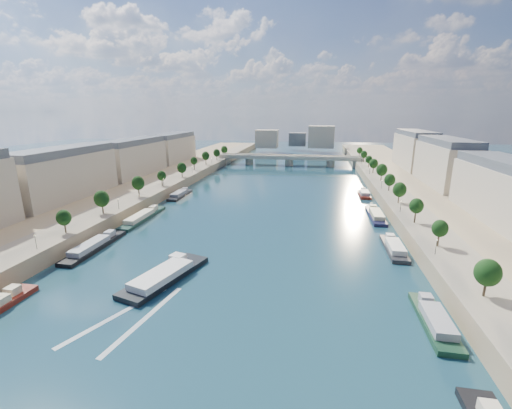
% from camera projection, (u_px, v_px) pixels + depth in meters
% --- Properties ---
extents(ground, '(700.00, 700.00, 0.00)m').
position_uv_depth(ground, '(266.00, 208.00, 151.53)').
color(ground, '#0B2533').
rests_on(ground, ground).
extents(quay_left, '(44.00, 520.00, 5.00)m').
position_uv_depth(quay_left, '(117.00, 195.00, 162.89)').
color(quay_left, '#9E8460').
rests_on(quay_left, ground).
extents(quay_right, '(44.00, 520.00, 5.00)m').
position_uv_depth(quay_right, '(441.00, 210.00, 138.86)').
color(quay_right, '#9E8460').
rests_on(quay_right, ground).
extents(pave_left, '(14.00, 520.00, 0.10)m').
position_uv_depth(pave_left, '(146.00, 191.00, 159.72)').
color(pave_left, gray).
rests_on(pave_left, quay_left).
extents(pave_right, '(14.00, 520.00, 0.10)m').
position_uv_depth(pave_right, '(403.00, 202.00, 140.70)').
color(pave_right, gray).
rests_on(pave_right, quay_right).
extents(trees_left, '(4.80, 268.80, 8.26)m').
position_uv_depth(trees_left, '(151.00, 179.00, 159.86)').
color(trees_left, '#382B1E').
rests_on(trees_left, ground).
extents(trees_right, '(4.80, 268.80, 8.26)m').
position_uv_depth(trees_right, '(394.00, 184.00, 149.11)').
color(trees_right, '#382B1E').
rests_on(trees_right, ground).
extents(lamps_left, '(0.36, 200.36, 4.28)m').
position_uv_depth(lamps_left, '(144.00, 191.00, 148.75)').
color(lamps_left, black).
rests_on(lamps_left, ground).
extents(lamps_right, '(0.36, 200.36, 4.28)m').
position_uv_depth(lamps_right, '(390.00, 193.00, 145.48)').
color(lamps_right, black).
rests_on(lamps_right, ground).
extents(buildings_left, '(16.00, 226.00, 23.20)m').
position_uv_depth(buildings_left, '(104.00, 162.00, 172.80)').
color(buildings_left, '#C7B299').
rests_on(buildings_left, ground).
extents(buildings_right, '(16.00, 226.00, 23.20)m').
position_uv_depth(buildings_right, '(469.00, 172.00, 144.43)').
color(buildings_right, '#C7B299').
rests_on(buildings_right, ground).
extents(skyline, '(79.00, 42.00, 22.00)m').
position_uv_depth(skyline, '(300.00, 138.00, 355.78)').
color(skyline, '#C7B299').
rests_on(skyline, ground).
extents(bridge, '(112.00, 12.00, 8.15)m').
position_uv_depth(bridge, '(289.00, 159.00, 268.91)').
color(bridge, '#C1B79E').
rests_on(bridge, ground).
extents(tour_barge, '(14.95, 27.82, 3.71)m').
position_uv_depth(tour_barge, '(165.00, 276.00, 86.44)').
color(tour_barge, black).
rests_on(tour_barge, ground).
extents(wake, '(14.90, 25.84, 0.04)m').
position_uv_depth(wake, '(131.00, 317.00, 70.90)').
color(wake, silver).
rests_on(wake, ground).
extents(moored_barges_left, '(5.00, 158.60, 3.60)m').
position_uv_depth(moored_barges_left, '(94.00, 247.00, 105.19)').
color(moored_barges_left, '#1C273E').
rests_on(moored_barges_left, ground).
extents(moored_barges_right, '(5.00, 162.33, 3.60)m').
position_uv_depth(moored_barges_right, '(397.00, 253.00, 100.59)').
color(moored_barges_right, black).
rests_on(moored_barges_right, ground).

